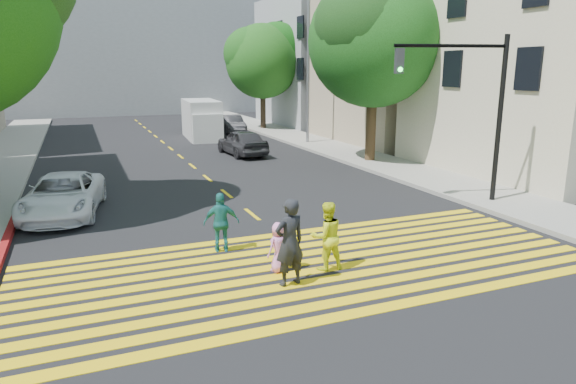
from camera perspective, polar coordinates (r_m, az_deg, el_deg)
ground at (r=11.13m, az=5.97°, el=-10.41°), size 120.00×120.00×0.00m
sidewalk_left at (r=31.45m, az=-28.70°, el=3.77°), size 3.00×40.00×0.15m
sidewalk_right at (r=27.77m, az=6.88°, el=4.25°), size 3.00×60.00×0.15m
curb_red at (r=15.70m, az=-28.74°, el=-4.55°), size 0.20×8.00×0.16m
crosswalk at (r=12.17m, az=3.11°, el=-8.16°), size 13.40×5.30×0.01m
lane_line at (r=32.12m, az=-13.36°, el=5.10°), size 0.12×34.40×0.01m
building_right_cream at (r=26.12m, az=28.10°, el=13.08°), size 10.00×10.00×10.00m
building_right_tan at (r=34.29m, az=13.58°, el=13.99°), size 10.00×10.00×10.00m
building_right_grey at (r=43.71m, az=4.93°, el=14.12°), size 10.00×10.00×10.00m
backdrop_block at (r=57.16m, az=-17.95°, el=14.38°), size 30.00×8.00×12.00m
tree_right_near at (r=25.40m, az=9.65°, el=16.99°), size 7.87×7.74×9.05m
tree_right_far at (r=39.15m, az=-2.75°, el=14.72°), size 6.95×6.66×7.90m
pedestrian_man at (r=10.81m, az=0.17°, el=-5.62°), size 0.77×0.58×1.91m
pedestrian_woman at (r=11.73m, az=4.30°, el=-4.90°), size 0.79×0.62×1.60m
pedestrian_child at (r=11.64m, az=-1.00°, el=-6.15°), size 0.65×0.52×1.16m
pedestrian_extra at (r=12.96m, az=-7.41°, el=-3.37°), size 0.95×0.55×1.52m
white_sedan at (r=17.57m, az=-23.72°, el=-0.34°), size 2.84×4.88×1.28m
dark_car_near at (r=27.59m, az=-5.12°, el=5.55°), size 1.98×4.23×1.40m
silver_car at (r=39.34m, az=-9.97°, el=7.82°), size 2.87×5.36×1.48m
dark_car_parked at (r=37.26m, az=-6.23°, el=7.49°), size 1.63×3.98×1.28m
white_van at (r=34.53m, az=-9.53°, el=7.83°), size 2.38×5.44×2.50m
traffic_signal at (r=17.90m, az=19.76°, el=9.90°), size 3.71×1.14×5.58m
street_lamp at (r=31.21m, az=1.94°, el=15.58°), size 2.22×0.33×9.80m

